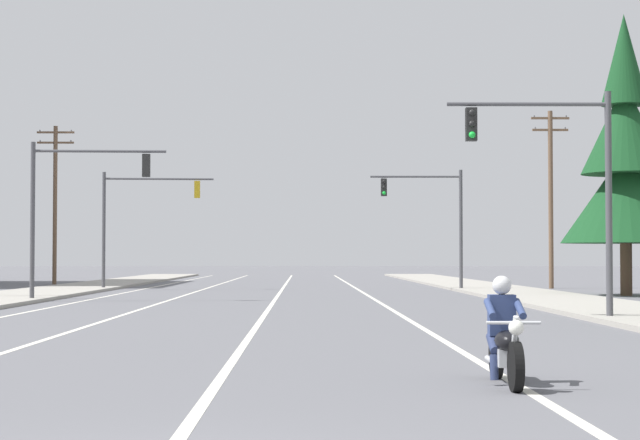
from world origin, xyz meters
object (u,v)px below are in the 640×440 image
(utility_pole_left_far, at_px, (55,199))
(traffic_signal_near_left, at_px, (72,195))
(traffic_signal_mid_left, at_px, (137,211))
(traffic_signal_near_right, at_px, (562,170))
(motorcycle_with_rider, at_px, (505,341))
(traffic_signal_mid_right, at_px, (435,211))
(conifer_tree_right_verge_far, at_px, (625,166))
(utility_pole_right_far, at_px, (551,193))

(utility_pole_left_far, bearing_deg, traffic_signal_near_left, -75.77)
(traffic_signal_mid_left, bearing_deg, traffic_signal_near_right, -60.72)
(traffic_signal_near_right, bearing_deg, motorcycle_with_rider, -106.37)
(traffic_signal_mid_right, bearing_deg, conifer_tree_right_verge_far, -43.97)
(traffic_signal_near_right, distance_m, traffic_signal_mid_right, 26.43)
(traffic_signal_mid_right, bearing_deg, motorcycle_with_rider, -95.56)
(traffic_signal_near_right, xyz_separation_m, traffic_signal_mid_left, (-15.80, 28.18, 0.08))
(utility_pole_right_far, bearing_deg, traffic_signal_mid_right, -150.26)
(traffic_signal_near_left, height_order, conifer_tree_right_verge_far, conifer_tree_right_verge_far)
(traffic_signal_mid_right, height_order, utility_pole_left_far, utility_pole_left_far)
(traffic_signal_mid_left, xyz_separation_m, utility_pole_left_far, (-6.89, 11.38, 1.25))
(motorcycle_with_rider, relative_size, traffic_signal_mid_left, 0.35)
(traffic_signal_near_left, height_order, utility_pole_left_far, utility_pole_left_far)
(conifer_tree_right_verge_far, bearing_deg, utility_pole_right_far, 93.92)
(traffic_signal_mid_left, bearing_deg, motorcycle_with_rider, -74.89)
(traffic_signal_near_left, xyz_separation_m, conifer_tree_right_verge_far, (23.38, 5.83, 1.67))
(traffic_signal_mid_right, xyz_separation_m, utility_pole_left_far, (-22.42, 13.14, 1.32))
(utility_pole_right_far, bearing_deg, traffic_signal_mid_left, -174.47)
(motorcycle_with_rider, height_order, utility_pole_right_far, utility_pole_right_far)
(traffic_signal_near_left, distance_m, utility_pole_right_far, 28.38)
(traffic_signal_near_right, xyz_separation_m, utility_pole_left_far, (-22.69, 39.56, 1.34))
(traffic_signal_mid_left, height_order, conifer_tree_right_verge_far, conifer_tree_right_verge_far)
(traffic_signal_near_left, distance_m, traffic_signal_mid_right, 20.54)
(traffic_signal_mid_right, relative_size, conifer_tree_right_verge_far, 0.49)
(traffic_signal_near_left, xyz_separation_m, utility_pole_right_far, (22.60, 17.13, 1.13))
(traffic_signal_near_left, bearing_deg, utility_pole_right_far, 37.16)
(traffic_signal_mid_right, bearing_deg, utility_pole_right_far, 29.74)
(traffic_signal_near_right, height_order, conifer_tree_right_verge_far, conifer_tree_right_verge_far)
(utility_pole_left_far, relative_size, conifer_tree_right_verge_far, 0.79)
(utility_pole_left_far, height_order, conifer_tree_right_verge_far, conifer_tree_right_verge_far)
(utility_pole_right_far, height_order, utility_pole_left_far, utility_pole_left_far)
(traffic_signal_near_right, distance_m, conifer_tree_right_verge_far, 20.50)
(traffic_signal_near_right, height_order, utility_pole_left_far, utility_pole_left_far)
(traffic_signal_near_left, height_order, traffic_signal_mid_right, same)
(traffic_signal_near_left, height_order, traffic_signal_mid_left, same)
(motorcycle_with_rider, xyz_separation_m, conifer_tree_right_verge_far, (11.63, 33.58, 5.20))
(traffic_signal_mid_right, xyz_separation_m, traffic_signal_mid_left, (-15.53, 1.75, 0.07))
(motorcycle_with_rider, distance_m, traffic_signal_mid_right, 41.30)
(traffic_signal_mid_right, distance_m, traffic_signal_mid_left, 15.62)
(utility_pole_left_far, bearing_deg, traffic_signal_mid_left, -58.81)
(traffic_signal_near_left, distance_m, utility_pole_left_far, 27.21)
(traffic_signal_near_left, relative_size, conifer_tree_right_verge_far, 0.49)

